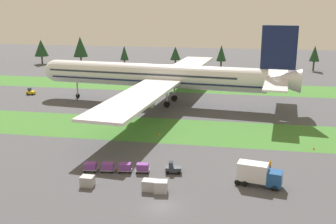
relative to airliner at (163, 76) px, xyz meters
The scene contains 18 objects.
ground_plane 59.49m from the airliner, 79.49° to the right, with size 400.00×400.00×0.00m, color #47474C.
grass_strip_near 26.98m from the airliner, 65.40° to the right, with size 320.00×17.76×0.01m, color #3D752D.
grass_strip_far 27.45m from the airliner, 65.89° to the left, with size 320.00×17.76×0.01m, color #3D752D.
airliner is the anchor object (origin of this frame).
baggage_tug 48.07m from the airliner, 77.34° to the right, with size 2.74×1.61×1.97m.
cargo_dolly_lead 47.84m from the airliner, 83.41° to the right, with size 2.37×1.76×1.55m.
cargo_dolly_second 47.95m from the airliner, 86.91° to the right, with size 2.37×1.76×1.55m.
cargo_dolly_third 48.24m from the airliner, 90.39° to the right, with size 2.37×1.76×1.55m.
cargo_dolly_fourth 48.70m from the airliner, 93.80° to the right, with size 2.37×1.76×1.55m.
catering_truck 54.70m from the airliner, 63.73° to the right, with size 7.27×3.59×3.58m.
pushback_tractor 42.76m from the airliner, behind, with size 2.72×1.56×1.97m.
ground_crew_marshaller 50.04m from the airliner, 57.97° to the right, with size 0.36×0.55×1.74m.
uld_container_0 53.97m from the airliner, 91.80° to the right, with size 2.00×1.60×1.58m, color #A3A3A8.
uld_container_1 54.33m from the airliner, 81.48° to the right, with size 2.00×1.60×1.65m, color #A3A3A8.
uld_container_2 54.91m from the airliner, 79.64° to the right, with size 2.00×1.60×1.78m, color #A3A3A8.
taxiway_marker_0 28.61m from the airliner, 81.22° to the right, with size 0.44×0.44×0.48m, color orange.
taxiway_marker_1 47.21m from the airliner, 41.08° to the right, with size 0.44×0.44×0.49m, color orange.
distant_tree_line 63.87m from the airliner, 89.51° to the left, with size 161.37×9.75×12.58m.
Camera 1 is at (9.98, -50.33, 27.43)m, focal length 43.92 mm.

